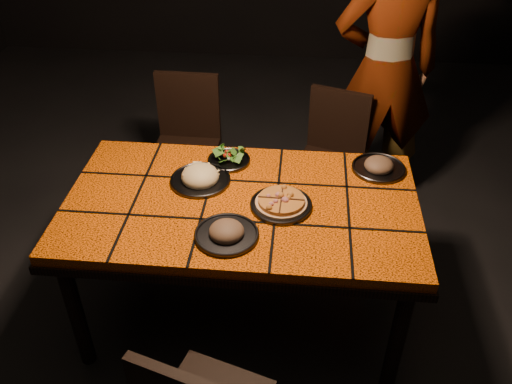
# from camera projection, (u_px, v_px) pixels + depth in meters

# --- Properties ---
(room_shell) EXTENTS (6.04, 7.04, 3.08)m
(room_shell) POSITION_uv_depth(u_px,v_px,m) (238.00, 40.00, 2.01)
(room_shell) COLOR black
(room_shell) RESTS_ON ground
(dining_table) EXTENTS (1.62, 0.92, 0.75)m
(dining_table) POSITION_uv_depth(u_px,v_px,m) (242.00, 214.00, 2.50)
(dining_table) COLOR #FB6107
(dining_table) RESTS_ON ground
(chair_far_left) EXTENTS (0.41, 0.41, 0.88)m
(chair_far_left) POSITION_uv_depth(u_px,v_px,m) (187.00, 135.00, 3.41)
(chair_far_left) COLOR black
(chair_far_left) RESTS_ON ground
(chair_far_right) EXTENTS (0.47, 0.47, 0.83)m
(chair_far_right) POSITION_uv_depth(u_px,v_px,m) (332.00, 149.00, 3.32)
(chair_far_right) COLOR black
(chair_far_right) RESTS_ON ground
(diner) EXTENTS (0.70, 0.51, 1.79)m
(diner) POSITION_uv_depth(u_px,v_px,m) (385.00, 71.00, 3.24)
(diner) COLOR brown
(diner) RESTS_ON ground
(plate_pizza) EXTENTS (0.28, 0.28, 0.04)m
(plate_pizza) POSITION_uv_depth(u_px,v_px,m) (281.00, 203.00, 2.41)
(plate_pizza) COLOR #36363B
(plate_pizza) RESTS_ON dining_table
(plate_pasta) EXTENTS (0.29, 0.29, 0.09)m
(plate_pasta) POSITION_uv_depth(u_px,v_px,m) (200.00, 177.00, 2.56)
(plate_pasta) COLOR #36363B
(plate_pasta) RESTS_ON dining_table
(plate_salad) EXTENTS (0.21, 0.21, 0.07)m
(plate_salad) POSITION_uv_depth(u_px,v_px,m) (229.00, 158.00, 2.69)
(plate_salad) COLOR #36363B
(plate_salad) RESTS_ON dining_table
(plate_mushroom_a) EXTENTS (0.27, 0.27, 0.09)m
(plate_mushroom_a) POSITION_uv_depth(u_px,v_px,m) (227.00, 232.00, 2.24)
(plate_mushroom_a) COLOR #36363B
(plate_mushroom_a) RESTS_ON dining_table
(plate_mushroom_b) EXTENTS (0.26, 0.26, 0.09)m
(plate_mushroom_b) POSITION_uv_depth(u_px,v_px,m) (379.00, 166.00, 2.64)
(plate_mushroom_b) COLOR #36363B
(plate_mushroom_b) RESTS_ON dining_table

